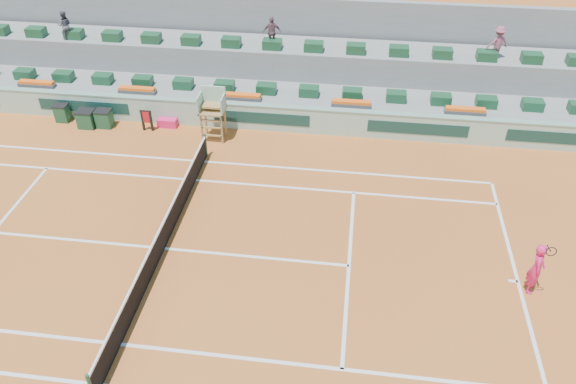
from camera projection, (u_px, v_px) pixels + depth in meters
The scene contains 20 objects.
ground at pixel (165, 249), 19.49m from camera, with size 90.00×90.00×0.00m, color #AB5521.
seating_tier_lower at pixel (230, 93), 27.61m from camera, with size 36.00×4.00×1.20m, color gray.
seating_tier_upper at pixel (236, 66), 28.46m from camera, with size 36.00×2.40×2.60m, color gray.
stadium_back_wall at pixel (241, 37), 29.19m from camera, with size 36.00×0.40×4.40m, color gray.
player_bag at pixel (167, 123), 26.08m from camera, with size 0.88×0.39×0.39m, color #F72066.
spectator_left at pixel (65, 25), 27.54m from camera, with size 0.68×0.53×1.40m, color #4C4C58.
spectator_mid at pixel (272, 32), 26.74m from camera, with size 0.86×0.36×1.46m, color #6E4953.
spectator_right at pixel (498, 43), 25.59m from camera, with size 0.99×0.57×1.54m, color #91485B.
court_lines at pixel (165, 248), 19.49m from camera, with size 23.89×11.09×0.01m.
tennis_net at pixel (163, 237), 19.18m from camera, with size 0.10×11.97×1.10m.
advertising_hoarding at pixel (220, 114), 25.84m from camera, with size 36.00×0.34×1.26m.
umpire_chair at pixel (213, 107), 24.51m from camera, with size 1.10×0.90×2.40m.
seat_row_lower at pixel (225, 86), 26.41m from camera, with size 32.90×0.60×0.44m.
seat_row_upper at pixel (231, 42), 27.07m from camera, with size 32.90×0.60×0.44m.
flower_planters at pixel (189, 93), 25.98m from camera, with size 26.80×0.36×0.28m.
drink_cooler_a at pixel (104, 118), 25.96m from camera, with size 0.72×0.63×0.84m.
drink_cooler_b at pixel (87, 119), 25.94m from camera, with size 0.80×0.69×0.84m.
drink_cooler_c at pixel (62, 113), 26.38m from camera, with size 0.63×0.54×0.84m.
towel_rack at pixel (147, 119), 25.55m from camera, with size 0.54×0.09×1.03m.
tennis_player at pixel (537, 268), 17.40m from camera, with size 0.60×0.94×2.28m.
Camera 1 is at (6.17, -13.71, 13.28)m, focal length 35.00 mm.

